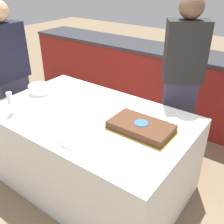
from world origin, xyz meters
TOP-DOWN VIEW (x-y plane):
  - ground_plane at (0.00, 0.00)m, footprint 14.00×14.00m
  - back_counter at (0.00, 1.60)m, footprint 4.40×0.58m
  - dining_table at (0.00, 0.00)m, footprint 1.69×1.05m
  - cake at (0.47, 0.05)m, footprint 0.50×0.31m
  - plate_stack at (-0.67, 0.04)m, footprint 0.19×0.19m
  - wine_glass at (-0.53, -0.36)m, footprint 0.07×0.07m
  - side_plate_near_cake at (0.51, 0.36)m, footprint 0.20×0.20m
  - utensil_pile at (0.15, -0.41)m, footprint 0.13×0.09m
  - person_cutting_cake at (0.47, 0.74)m, footprint 0.40×0.35m
  - person_seated_left at (-1.06, 0.00)m, footprint 0.21×0.38m

SIDE VIEW (x-z plane):
  - ground_plane at x=0.00m, z-range 0.00..0.00m
  - dining_table at x=0.00m, z-range 0.00..0.73m
  - back_counter at x=0.00m, z-range 0.00..0.92m
  - side_plate_near_cake at x=0.51m, z-range 0.73..0.74m
  - utensil_pile at x=0.15m, z-range 0.73..0.75m
  - cake at x=0.47m, z-range 0.73..0.80m
  - plate_stack at x=-0.67m, z-range 0.73..0.82m
  - person_seated_left at x=-1.06m, z-range 0.03..1.59m
  - person_cutting_cake at x=0.47m, z-range 0.04..1.67m
  - wine_glass at x=-0.53m, z-range 0.77..0.95m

